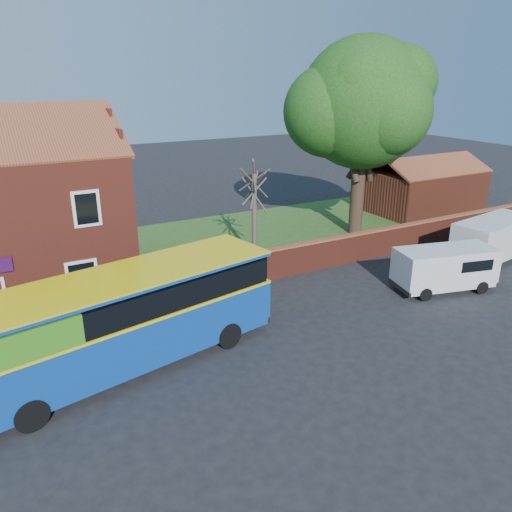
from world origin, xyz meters
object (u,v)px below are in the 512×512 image
van_near (445,267)px  van_far (494,238)px  bus (111,321)px  large_tree (362,108)px

van_near → van_far: bearing=29.7°
bus → large_tree: large_tree is taller
bus → large_tree: 20.45m
van_near → van_far: van_far is taller
large_tree → van_near: bearing=-103.0°
van_far → van_near: bearing=-172.7°
van_near → bus: bearing=-168.4°
bus → van_near: size_ratio=2.32×
bus → van_far: 20.95m
bus → large_tree: (17.55, 8.71, 5.86)m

